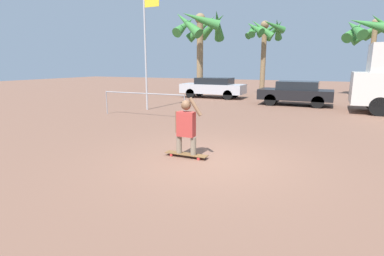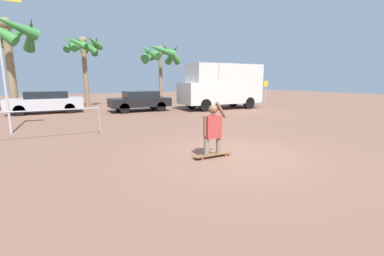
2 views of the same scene
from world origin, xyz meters
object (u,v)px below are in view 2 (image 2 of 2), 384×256
person_skateboarder (213,127)px  palm_tree_near_van (159,54)px  skateboard (212,155)px  parked_car_silver (46,101)px  camper_van (222,85)px  street_sign (265,90)px  palm_tree_far_left (7,35)px  parked_car_black (140,100)px  flagpole (2,47)px  palm_tree_center_background (84,48)px

person_skateboarder → palm_tree_near_van: (5.60, 18.65, 3.82)m
skateboard → parked_car_silver: size_ratio=0.25×
camper_van → street_sign: (3.53, -0.78, -0.43)m
camper_van → palm_tree_far_left: size_ratio=0.97×
parked_car_black → person_skateboarder: bearing=-96.9°
parked_car_black → parked_car_silver: parked_car_silver is taller
skateboard → parked_car_silver: bearing=107.9°
street_sign → palm_tree_near_van: bearing=119.7°
parked_car_black → palm_tree_near_van: bearing=59.5°
camper_van → palm_tree_near_van: size_ratio=1.07×
parked_car_black → palm_tree_near_van: (4.19, 7.11, 3.93)m
camper_van → flagpole: bearing=-163.5°
person_skateboarder → flagpole: bearing=129.3°
palm_tree_far_left → flagpole: (0.85, -8.87, -1.66)m
parked_car_silver → flagpole: flagpole is taller
parked_car_silver → street_sign: street_sign is taller
parked_car_silver → street_sign: (15.15, -3.82, 0.59)m
skateboard → palm_tree_center_background: palm_tree_center_background is taller
person_skateboarder → camper_van: bearing=54.5°
parked_car_silver → flagpole: (-1.02, -6.78, 2.58)m
parked_car_black → palm_tree_far_left: 9.49m
palm_tree_near_van → palm_tree_center_background: bearing=-161.1°
parked_car_black → flagpole: flagpole is taller
palm_tree_near_van → palm_tree_center_background: (-7.09, -2.43, -0.15)m
palm_tree_near_van → palm_tree_far_left: bearing=-164.4°
palm_tree_center_background → street_sign: palm_tree_center_background is taller
palm_tree_center_background → parked_car_black: bearing=-58.3°
camper_van → flagpole: (-12.63, -3.74, 1.57)m
skateboard → flagpole: bearing=129.3°
palm_tree_near_van → street_sign: bearing=-60.3°
camper_van → skateboard: bearing=-125.5°
person_skateboarder → parked_car_black: person_skateboarder is taller
palm_tree_center_background → palm_tree_far_left: (-4.67, -0.85, 0.47)m
skateboard → camper_van: bearing=54.5°
skateboard → palm_tree_near_van: bearing=73.3°
camper_van → flagpole: size_ratio=1.05×
person_skateboarder → palm_tree_near_van: 19.85m
skateboard → parked_car_black: size_ratio=0.28×
flagpole → palm_tree_near_van: bearing=48.1°
person_skateboarder → flagpole: (-5.31, 6.50, 2.49)m
palm_tree_center_background → parked_car_silver: bearing=-133.7°
parked_car_black → street_sign: size_ratio=1.95×
palm_tree_center_background → camper_van: bearing=-34.2°
palm_tree_center_background → flagpole: flagpole is taller
skateboard → palm_tree_near_van: 20.01m
camper_van → parked_car_black: size_ratio=1.53×
person_skateboarder → street_sign: (10.85, 9.47, 0.50)m
palm_tree_center_background → palm_tree_far_left: palm_tree_far_left is taller
palm_tree_far_left → person_skateboarder: bearing=-68.2°
camper_van → palm_tree_far_left: 14.78m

